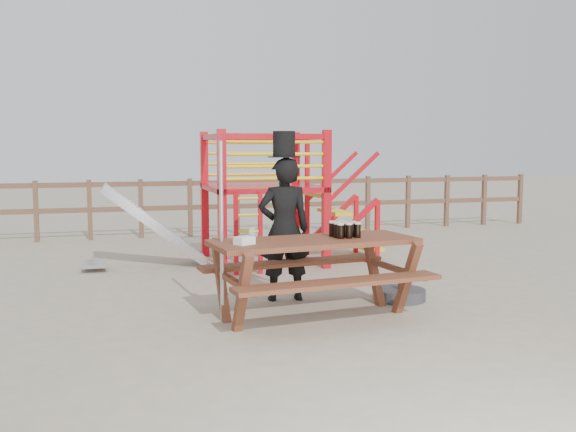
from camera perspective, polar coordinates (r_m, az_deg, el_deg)
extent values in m
plane|color=tan|center=(6.95, 3.42, -9.18)|extent=(60.00, 60.00, 0.00)
cube|color=brown|center=(13.52, -6.62, 2.95)|extent=(15.00, 0.06, 0.10)
cube|color=brown|center=(13.56, -6.60, 0.82)|extent=(15.00, 0.06, 0.10)
cube|color=brown|center=(13.42, -21.49, 0.39)|extent=(0.09, 0.09, 1.20)
cube|color=brown|center=(13.37, -17.22, 0.51)|extent=(0.09, 0.09, 1.20)
cube|color=brown|center=(13.39, -12.94, 0.64)|extent=(0.09, 0.09, 1.20)
cube|color=brown|center=(13.48, -8.69, 0.76)|extent=(0.09, 0.09, 1.20)
cube|color=brown|center=(13.65, -4.53, 0.87)|extent=(0.09, 0.09, 1.20)
cube|color=brown|center=(13.89, -0.49, 0.98)|extent=(0.09, 0.09, 1.20)
cube|color=brown|center=(14.19, 3.40, 1.08)|extent=(0.09, 0.09, 1.20)
cube|color=brown|center=(14.56, 7.11, 1.17)|extent=(0.09, 0.09, 1.20)
cube|color=brown|center=(14.99, 10.62, 1.25)|extent=(0.09, 0.09, 1.20)
cube|color=brown|center=(15.46, 13.93, 1.32)|extent=(0.09, 0.09, 1.20)
cube|color=brown|center=(15.99, 17.03, 1.38)|extent=(0.09, 0.09, 1.20)
cube|color=brown|center=(16.56, 19.92, 1.44)|extent=(0.09, 0.09, 1.20)
cube|color=red|center=(9.30, -5.89, 1.23)|extent=(0.12, 0.12, 2.10)
cube|color=red|center=(9.71, 3.44, 1.46)|extent=(0.12, 0.12, 2.10)
cube|color=red|center=(10.87, -7.42, 1.90)|extent=(0.12, 0.12, 2.10)
cube|color=red|center=(11.23, 0.68, 2.08)|extent=(0.12, 0.12, 2.10)
cube|color=red|center=(10.23, -2.30, 2.54)|extent=(1.72, 1.72, 0.08)
cube|color=red|center=(9.44, -1.13, 7.11)|extent=(1.60, 0.08, 0.08)
cube|color=red|center=(10.99, -3.34, 6.95)|extent=(1.60, 0.08, 0.08)
cube|color=red|center=(10.05, -6.78, 7.00)|extent=(0.08, 1.60, 0.08)
cube|color=red|center=(10.44, 1.98, 7.00)|extent=(0.08, 1.60, 0.08)
cylinder|color=yellow|center=(9.45, -1.13, 3.34)|extent=(1.50, 0.05, 0.05)
cylinder|color=yellow|center=(11.00, -3.32, 3.72)|extent=(1.50, 0.05, 0.05)
cylinder|color=yellow|center=(9.44, -1.13, 4.44)|extent=(1.50, 0.05, 0.05)
cylinder|color=yellow|center=(11.00, -3.32, 4.65)|extent=(1.50, 0.05, 0.05)
cylinder|color=yellow|center=(9.44, -1.13, 5.53)|extent=(1.50, 0.05, 0.05)
cylinder|color=yellow|center=(10.99, -3.33, 5.59)|extent=(1.50, 0.05, 0.05)
cylinder|color=yellow|center=(9.44, -1.13, 6.62)|extent=(1.50, 0.05, 0.05)
cylinder|color=yellow|center=(10.99, -3.33, 6.53)|extent=(1.50, 0.05, 0.05)
cube|color=red|center=(9.23, -4.65, -1.60)|extent=(0.06, 0.06, 1.20)
cube|color=red|center=(9.31, -2.48, -1.52)|extent=(0.06, 0.06, 1.20)
cylinder|color=yellow|center=(9.34, -3.54, -4.30)|extent=(0.36, 0.04, 0.04)
cylinder|color=yellow|center=(9.30, -3.55, -2.85)|extent=(0.36, 0.04, 0.04)
cylinder|color=yellow|center=(9.26, -3.56, -1.38)|extent=(0.36, 0.04, 0.04)
cylinder|color=yellow|center=(9.24, -3.57, 0.10)|extent=(0.36, 0.04, 0.04)
cylinder|color=yellow|center=(9.21, -3.58, 1.58)|extent=(0.36, 0.04, 0.04)
cube|color=yellow|center=(10.51, 2.74, 1.97)|extent=(0.30, 0.90, 0.06)
cube|color=yellow|center=(10.63, 4.15, 0.39)|extent=(0.30, 0.90, 0.06)
cube|color=yellow|center=(10.77, 5.54, -1.16)|extent=(0.30, 0.90, 0.06)
cube|color=yellow|center=(10.91, 6.89, -2.67)|extent=(0.30, 0.90, 0.06)
cube|color=red|center=(10.28, 5.65, -0.83)|extent=(0.95, 0.08, 0.86)
cube|color=red|center=(11.11, 3.92, -0.30)|extent=(0.95, 0.08, 0.86)
cube|color=silver|center=(10.01, -11.77, -1.00)|extent=(1.53, 0.55, 1.21)
cube|color=silver|center=(9.74, -11.64, -0.95)|extent=(1.58, 0.04, 1.28)
cube|color=silver|center=(10.28, -11.89, -0.60)|extent=(1.58, 0.04, 1.28)
cube|color=silver|center=(10.06, -16.83, -4.09)|extent=(0.35, 0.55, 0.05)
cube|color=brown|center=(6.88, 2.36, -2.29)|extent=(2.28, 1.06, 0.06)
cube|color=brown|center=(6.40, 4.64, -5.94)|extent=(2.23, 0.55, 0.04)
cube|color=brown|center=(7.48, 0.39, -4.18)|extent=(2.23, 0.55, 0.04)
cube|color=brown|center=(6.63, -5.08, -6.42)|extent=(0.23, 1.33, 0.79)
cube|color=brown|center=(7.39, 8.98, -5.16)|extent=(0.23, 1.33, 0.79)
imported|color=black|center=(7.66, -0.35, -1.20)|extent=(0.66, 0.46, 1.72)
cube|color=#0A7733|center=(7.77, -0.55, 0.43)|extent=(0.07, 0.02, 0.40)
cylinder|color=black|center=(7.60, -0.35, 5.28)|extent=(0.39, 0.39, 0.01)
cylinder|color=black|center=(7.60, -0.35, 6.45)|extent=(0.26, 0.26, 0.30)
cube|color=white|center=(7.73, -0.55, 7.21)|extent=(0.14, 0.02, 0.03)
cylinder|color=#B2B2B7|center=(6.74, -5.92, -1.44)|extent=(0.04, 0.04, 1.90)
cylinder|color=#35353A|center=(7.90, 9.97, -6.90)|extent=(0.59, 0.59, 0.14)
cylinder|color=#35353A|center=(7.87, 9.99, -6.00)|extent=(0.07, 0.07, 0.11)
cube|color=white|center=(6.50, -3.90, -2.19)|extent=(0.22, 0.21, 0.08)
cylinder|color=black|center=(6.91, 4.69, -1.42)|extent=(0.07, 0.07, 0.15)
cylinder|color=beige|center=(6.90, 4.70, -0.71)|extent=(0.07, 0.07, 0.02)
cylinder|color=black|center=(6.95, 5.44, -1.38)|extent=(0.07, 0.07, 0.15)
cylinder|color=beige|center=(6.94, 5.45, -0.68)|extent=(0.07, 0.07, 0.02)
cylinder|color=black|center=(7.01, 6.20, -1.33)|extent=(0.07, 0.07, 0.15)
cylinder|color=beige|center=(7.00, 6.21, -0.63)|extent=(0.07, 0.07, 0.02)
cylinder|color=black|center=(6.99, 4.37, -1.33)|extent=(0.07, 0.07, 0.15)
cylinder|color=beige|center=(6.98, 4.38, -0.63)|extent=(0.07, 0.07, 0.02)
cylinder|color=black|center=(7.05, 5.11, -1.27)|extent=(0.07, 0.07, 0.15)
cylinder|color=beige|center=(7.04, 5.12, -0.57)|extent=(0.07, 0.07, 0.02)
cylinder|color=black|center=(7.09, 5.80, -1.23)|extent=(0.07, 0.07, 0.15)
cylinder|color=beige|center=(7.08, 5.80, -0.54)|extent=(0.07, 0.07, 0.02)
cylinder|color=black|center=(7.09, 3.96, -1.22)|extent=(0.07, 0.07, 0.15)
cylinder|color=beige|center=(7.08, 3.97, -0.53)|extent=(0.07, 0.07, 0.02)
cylinder|color=black|center=(7.15, 4.73, -1.17)|extent=(0.07, 0.07, 0.15)
cylinder|color=beige|center=(7.14, 4.74, -0.48)|extent=(0.07, 0.07, 0.02)
cylinder|color=silver|center=(6.67, -3.21, -1.67)|extent=(0.07, 0.07, 0.15)
cylinder|color=beige|center=(6.68, -3.20, -2.23)|extent=(0.07, 0.07, 0.02)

